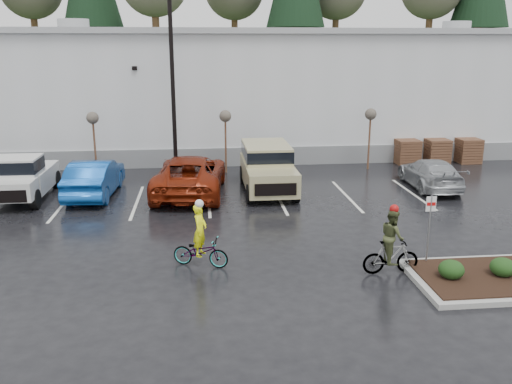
{
  "coord_description": "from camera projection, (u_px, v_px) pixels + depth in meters",
  "views": [
    {
      "loc": [
        -2.81,
        -14.17,
        6.44
      ],
      "look_at": [
        -0.86,
        4.36,
        1.3
      ],
      "focal_mm": 38.0,
      "sensor_mm": 36.0,
      "label": 1
    }
  ],
  "objects": [
    {
      "name": "shrub_b",
      "position": [
        503.0,
        267.0,
        15.07
      ],
      "size": [
        0.7,
        0.7,
        0.52
      ],
      "primitive_type": "ellipsoid",
      "color": "#183312",
      "rests_on": "curb_island"
    },
    {
      "name": "car_red",
      "position": [
        190.0,
        175.0,
        23.75
      ],
      "size": [
        3.43,
        6.42,
        1.72
      ],
      "primitive_type": "imported",
      "rotation": [
        0.0,
        0.0,
        3.04
      ],
      "color": "maroon",
      "rests_on": "ground"
    },
    {
      "name": "sapling_west",
      "position": [
        93.0,
        121.0,
        26.51
      ],
      "size": [
        0.6,
        0.6,
        3.2
      ],
      "color": "#462A1C",
      "rests_on": "ground"
    },
    {
      "name": "car_blue",
      "position": [
        95.0,
        178.0,
        23.45
      ],
      "size": [
        1.96,
        4.96,
        1.61
      ],
      "primitive_type": "imported",
      "rotation": [
        0.0,
        0.0,
        3.09
      ],
      "color": "#0D4396",
      "rests_on": "ground"
    },
    {
      "name": "shrub_a",
      "position": [
        451.0,
        269.0,
        14.92
      ],
      "size": [
        0.7,
        0.7,
        0.52
      ],
      "primitive_type": "ellipsoid",
      "color": "#183312",
      "rests_on": "curb_island"
    },
    {
      "name": "cyclist_olive",
      "position": [
        391.0,
        248.0,
        15.49
      ],
      "size": [
        1.61,
        0.78,
        2.08
      ],
      "rotation": [
        0.0,
        0.0,
        1.61
      ],
      "color": "#3F3F44",
      "rests_on": "ground"
    },
    {
      "name": "pallet_stack_a",
      "position": [
        407.0,
        152.0,
        29.68
      ],
      "size": [
        1.2,
        1.2,
        1.35
      ],
      "primitive_type": "cube",
      "color": "#462A1C",
      "rests_on": "ground"
    },
    {
      "name": "fire_lane_sign",
      "position": [
        430.0,
        222.0,
        15.78
      ],
      "size": [
        0.3,
        0.05,
        2.2
      ],
      "color": "gray",
      "rests_on": "ground"
    },
    {
      "name": "pickup_white",
      "position": [
        24.0,
        175.0,
        23.15
      ],
      "size": [
        2.1,
        5.2,
        1.96
      ],
      "primitive_type": null,
      "color": "silver",
      "rests_on": "ground"
    },
    {
      "name": "cyclist_hivis",
      "position": [
        200.0,
        245.0,
        16.03
      ],
      "size": [
        1.81,
        1.15,
        2.07
      ],
      "rotation": [
        0.0,
        0.0,
        1.22
      ],
      "color": "#3F3F44",
      "rests_on": "ground"
    },
    {
      "name": "pallet_stack_b",
      "position": [
        437.0,
        151.0,
        29.85
      ],
      "size": [
        1.2,
        1.2,
        1.35
      ],
      "primitive_type": "cube",
      "color": "#462A1C",
      "rests_on": "ground"
    },
    {
      "name": "sapling_mid",
      "position": [
        225.0,
        120.0,
        27.17
      ],
      "size": [
        0.6,
        0.6,
        3.2
      ],
      "color": "#462A1C",
      "rests_on": "ground"
    },
    {
      "name": "lamppost",
      "position": [
        172.0,
        60.0,
        25.17
      ],
      "size": [
        0.5,
        1.0,
        9.22
      ],
      "color": "black",
      "rests_on": "ground"
    },
    {
      "name": "pallet_stack_c",
      "position": [
        468.0,
        151.0,
        30.03
      ],
      "size": [
        1.2,
        1.2,
        1.35
      ],
      "primitive_type": "cube",
      "color": "#462A1C",
      "rests_on": "ground"
    },
    {
      "name": "sapling_east",
      "position": [
        371.0,
        117.0,
        27.92
      ],
      "size": [
        0.6,
        0.6,
        3.2
      ],
      "color": "#462A1C",
      "rests_on": "ground"
    },
    {
      "name": "car_far_silver",
      "position": [
        430.0,
        173.0,
        24.79
      ],
      "size": [
        2.11,
        4.7,
        1.34
      ],
      "primitive_type": "imported",
      "rotation": [
        0.0,
        0.0,
        3.09
      ],
      "color": "#A7ABAF",
      "rests_on": "ground"
    },
    {
      "name": "ground",
      "position": [
        301.0,
        275.0,
        15.58
      ],
      "size": [
        120.0,
        120.0,
        0.0
      ],
      "primitive_type": "plane",
      "color": "black",
      "rests_on": "ground"
    },
    {
      "name": "warehouse",
      "position": [
        241.0,
        87.0,
        35.7
      ],
      "size": [
        60.5,
        15.5,
        7.2
      ],
      "color": "silver",
      "rests_on": "ground"
    },
    {
      "name": "suv_tan",
      "position": [
        268.0,
        169.0,
        24.1
      ],
      "size": [
        2.2,
        5.1,
        2.06
      ],
      "primitive_type": null,
      "color": "tan",
      "rests_on": "ground"
    },
    {
      "name": "wooded_ridge",
      "position": [
        224.0,
        76.0,
        57.93
      ],
      "size": [
        80.0,
        25.0,
        6.0
      ],
      "primitive_type": "cube",
      "color": "#26401A",
      "rests_on": "ground"
    }
  ]
}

